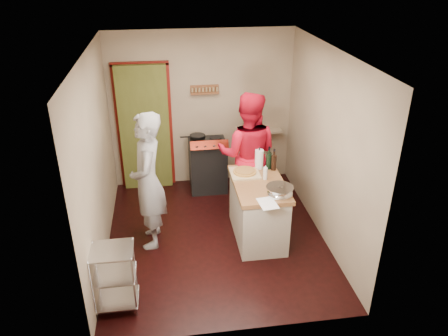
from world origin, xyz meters
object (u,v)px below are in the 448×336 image
(wire_shelving, at_px, (114,276))
(island, at_px, (258,208))
(person_stripe, at_px, (148,182))
(person_red, at_px, (248,154))
(stove, at_px, (208,164))

(wire_shelving, height_order, island, island)
(island, xyz_separation_m, person_stripe, (-1.47, 0.08, 0.48))
(wire_shelving, bearing_deg, person_stripe, 71.94)
(person_red, bearing_deg, person_stripe, 40.24)
(person_stripe, relative_size, person_red, 1.00)
(wire_shelving, distance_m, person_red, 2.67)
(wire_shelving, bearing_deg, island, 31.10)
(wire_shelving, bearing_deg, person_red, 45.29)
(person_red, bearing_deg, stove, -39.62)
(island, xyz_separation_m, person_red, (-0.02, 0.74, 0.48))
(person_stripe, bearing_deg, island, 87.77)
(stove, xyz_separation_m, wire_shelving, (-1.33, -2.62, -0.01))
(stove, xyz_separation_m, island, (0.54, -1.50, 0.01))
(person_stripe, distance_m, person_red, 1.59)
(person_stripe, bearing_deg, wire_shelving, -17.03)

